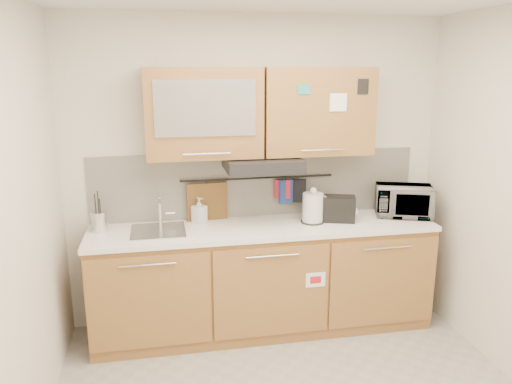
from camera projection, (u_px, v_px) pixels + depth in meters
name	position (u px, v px, depth m)	size (l,w,h in m)	color
wall_back	(257.00, 172.00, 4.27)	(3.20, 3.20, 0.00)	silver
wall_left	(7.00, 244.00, 2.55)	(3.00, 3.00, 0.00)	silver
base_cabinet	(264.00, 284.00, 4.20)	(2.80, 0.64, 0.88)	#A27139
countertop	(264.00, 228.00, 4.08)	(2.82, 0.62, 0.04)	white
backsplash	(257.00, 184.00, 4.29)	(2.80, 0.02, 0.56)	silver
upper_cabinets	(260.00, 112.00, 3.98)	(1.82, 0.37, 0.70)	#A27139
range_hood	(263.00, 164.00, 4.01)	(0.60, 0.46, 0.10)	black
sink	(158.00, 231.00, 3.93)	(0.42, 0.40, 0.26)	silver
utensil_rail	(258.00, 178.00, 4.24)	(0.02, 0.02, 1.30)	black
utensil_crock	(99.00, 221.00, 3.91)	(0.16, 0.16, 0.32)	silver
kettle	(313.00, 209.00, 4.13)	(0.22, 0.20, 0.30)	silver
toaster	(338.00, 208.00, 4.18)	(0.32, 0.24, 0.21)	black
microwave	(404.00, 201.00, 4.32)	(0.47, 0.32, 0.26)	#999999
soap_bottle	(199.00, 210.00, 4.13)	(0.10, 0.10, 0.21)	#999999
cutting_board	(207.00, 207.00, 4.20)	(0.34, 0.02, 0.42)	brown
oven_mitt	(286.00, 191.00, 4.30)	(0.12, 0.03, 0.21)	#203E93
dark_pouch	(298.00, 191.00, 4.32)	(0.13, 0.04, 0.20)	black
pot_holder	(283.00, 189.00, 4.29)	(0.13, 0.02, 0.16)	red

